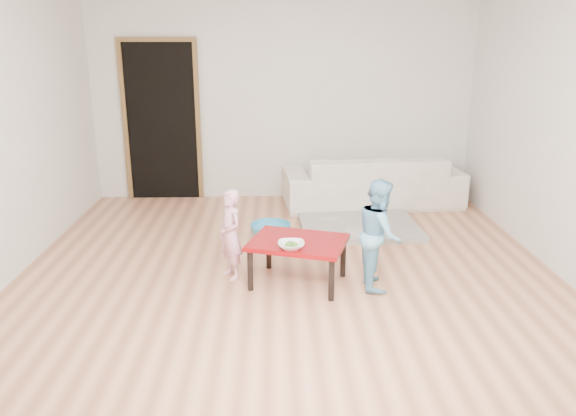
{
  "coord_description": "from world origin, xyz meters",
  "views": [
    {
      "loc": [
        -0.12,
        -4.98,
        2.11
      ],
      "look_at": [
        0.0,
        -0.2,
        0.65
      ],
      "focal_mm": 35.0,
      "sensor_mm": 36.0,
      "label": 1
    }
  ],
  "objects_px": {
    "child_blue": "(379,234)",
    "basin": "(271,230)",
    "sofa": "(372,180)",
    "bowl": "(291,245)",
    "red_table": "(298,262)",
    "child_pink": "(230,235)"
  },
  "relations": [
    {
      "from": "bowl",
      "to": "basin",
      "type": "distance_m",
      "value": 1.5
    },
    {
      "from": "bowl",
      "to": "basin",
      "type": "bearing_deg",
      "value": 97.22
    },
    {
      "from": "sofa",
      "to": "bowl",
      "type": "distance_m",
      "value": 2.85
    },
    {
      "from": "sofa",
      "to": "child_pink",
      "type": "distance_m",
      "value": 2.83
    },
    {
      "from": "red_table",
      "to": "bowl",
      "type": "bearing_deg",
      "value": -108.93
    },
    {
      "from": "sofa",
      "to": "child_blue",
      "type": "bearing_deg",
      "value": 76.32
    },
    {
      "from": "red_table",
      "to": "bowl",
      "type": "relative_size",
      "value": 3.63
    },
    {
      "from": "basin",
      "to": "child_pink",
      "type": "bearing_deg",
      "value": -107.69
    },
    {
      "from": "red_table",
      "to": "basin",
      "type": "height_order",
      "value": "red_table"
    },
    {
      "from": "child_blue",
      "to": "basin",
      "type": "distance_m",
      "value": 1.67
    },
    {
      "from": "child_pink",
      "to": "child_blue",
      "type": "height_order",
      "value": "child_blue"
    },
    {
      "from": "sofa",
      "to": "red_table",
      "type": "relative_size",
      "value": 2.78
    },
    {
      "from": "red_table",
      "to": "child_blue",
      "type": "relative_size",
      "value": 0.84
    },
    {
      "from": "bowl",
      "to": "child_blue",
      "type": "relative_size",
      "value": 0.23
    },
    {
      "from": "red_table",
      "to": "child_blue",
      "type": "bearing_deg",
      "value": -5.14
    },
    {
      "from": "child_blue",
      "to": "basin",
      "type": "bearing_deg",
      "value": 38.5
    },
    {
      "from": "bowl",
      "to": "child_blue",
      "type": "distance_m",
      "value": 0.78
    },
    {
      "from": "red_table",
      "to": "child_blue",
      "type": "height_order",
      "value": "child_blue"
    },
    {
      "from": "child_pink",
      "to": "basin",
      "type": "relative_size",
      "value": 1.87
    },
    {
      "from": "sofa",
      "to": "basin",
      "type": "xyz_separation_m",
      "value": [
        -1.31,
        -1.18,
        -0.26
      ]
    },
    {
      "from": "sofa",
      "to": "bowl",
      "type": "relative_size",
      "value": 10.11
    },
    {
      "from": "red_table",
      "to": "child_pink",
      "type": "height_order",
      "value": "child_pink"
    }
  ]
}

